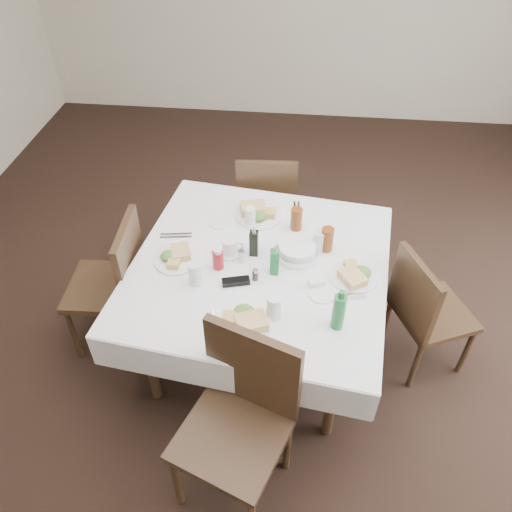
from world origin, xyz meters
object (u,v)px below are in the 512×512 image
Objects in this scene: bread_basket at (297,251)px; chair_east at (424,308)px; chair_south at (241,410)px; oil_cruet_green at (275,261)px; chair_west at (117,278)px; coffee_mug at (230,248)px; green_bottle at (339,311)px; water_n at (250,216)px; water_e at (319,241)px; ketchup_bottle at (218,259)px; water_s at (274,307)px; water_w at (195,274)px; oil_cruet_dark at (254,242)px; chair_north at (267,199)px; dining_table at (259,272)px.

chair_east is at bearing -7.91° from bread_basket.
chair_south is 4.91× the size of oil_cruet_green.
chair_west is at bearing 136.49° from chair_south.
green_bottle reaches higher than coffee_mug.
water_e reaches higher than water_n.
water_s is at bearing -44.18° from ketchup_bottle.
oil_cruet_dark reaches higher than water_w.
chair_north is 1.43m from chair_east.
oil_cruet_dark reaches higher than chair_west.
chair_north reaches higher than water_n.
chair_east is 1.20m from water_n.
water_n is 0.84× the size of coffee_mug.
bread_basket is 0.57m from green_bottle.
oil_cruet_green reaches higher than bread_basket.
bread_basket is (-0.13, -0.07, -0.03)m from water_e.
chair_south is 4.15× the size of bread_basket.
water_n is at bearing 105.56° from water_s.
ketchup_bottle is at bearing -178.16° from chair_east.
chair_west is at bearing -172.31° from water_e.
water_e is at bearing 29.52° from bread_basket.
chair_east is 6.38× the size of water_s.
coffee_mug is (-1.18, 0.09, 0.30)m from chair_east.
chair_south is at bearing -135.60° from green_bottle.
chair_north reaches higher than water_s.
chair_south is 0.54m from water_s.
chair_south is 0.97m from coffee_mug.
water_e is 0.96× the size of ketchup_bottle.
coffee_mug is at bearing 5.85° from chair_west.
water_e is 0.53m from coffee_mug.
chair_east is at bearing 7.55° from water_w.
dining_table is 0.40m from water_e.
green_bottle is (0.10, -0.59, 0.05)m from water_e.
chair_south reaches higher than coffee_mug.
chair_north is (-0.04, 0.97, -0.16)m from dining_table.
water_n is 0.60m from water_w.
chair_east is at bearing -0.38° from chair_west.
oil_cruet_green is (-0.90, -0.05, 0.34)m from chair_east.
chair_west is (-0.90, 0.86, -0.04)m from chair_south.
green_bottle is at bearing -17.46° from chair_west.
water_s is at bearing -156.78° from chair_east.
dining_table is 1.79× the size of chair_north.
ketchup_bottle is 0.14m from coffee_mug.
chair_east reaches higher than dining_table.
water_n is at bearing 71.65° from ketchup_bottle.
green_bottle reaches higher than water_n.
chair_west is 1.45m from green_bottle.
dining_table is 11.77× the size of water_s.
water_e reaches higher than dining_table.
chair_east is (1.04, -0.99, -0.02)m from chair_north.
green_bottle is at bearing -5.51° from water_s.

